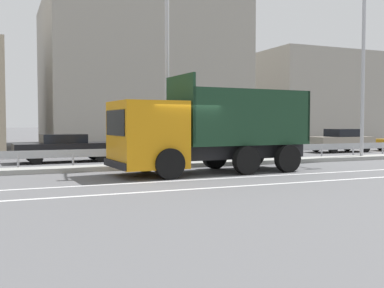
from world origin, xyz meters
name	(u,v)px	position (x,y,z in m)	size (l,w,h in m)	color
ground_plane	(178,175)	(0.00, 0.00, 0.00)	(320.00, 320.00, 0.00)	#565659
lane_strip_0	(235,178)	(1.51, -1.55, 0.00)	(53.53, 0.16, 0.01)	silver
lane_strip_1	(265,185)	(1.51, -3.42, 0.00)	(53.53, 0.16, 0.01)	silver
median_island	(155,166)	(0.00, 2.71, 0.09)	(29.44, 1.10, 0.18)	gray
median_guardrail	(147,153)	(0.00, 3.82, 0.57)	(53.53, 0.09, 0.78)	#9EA0A5
dump_truck	(188,137)	(0.45, 0.19, 1.35)	(7.78, 3.04, 3.62)	orange
median_road_sign	(253,139)	(4.71, 2.71, 1.16)	(0.76, 0.16, 2.19)	white
street_lamp_2	(168,60)	(0.60, 2.69, 4.50)	(0.72, 2.32, 8.03)	#ADADB2
street_lamp_3	(366,51)	(11.32, 2.71, 5.53)	(0.71, 2.26, 10.05)	#ADADB2
parked_car_3	(66,148)	(-3.04, 7.05, 0.70)	(4.92, 2.04, 1.34)	black
parked_car_4	(175,143)	(2.57, 7.02, 0.81)	(4.82, 1.88, 1.65)	#A3A3A8
parked_car_5	(261,143)	(8.20, 7.65, 0.69)	(4.20, 1.95, 1.37)	#335B33
parked_car_6	(341,140)	(14.19, 7.67, 0.75)	(4.12, 1.97, 1.49)	gray
background_building_1	(137,75)	(5.44, 24.16, 6.13)	(16.04, 14.17, 12.26)	gray
background_building_2	(318,97)	(24.49, 22.86, 4.50)	(12.83, 8.06, 9.00)	gray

